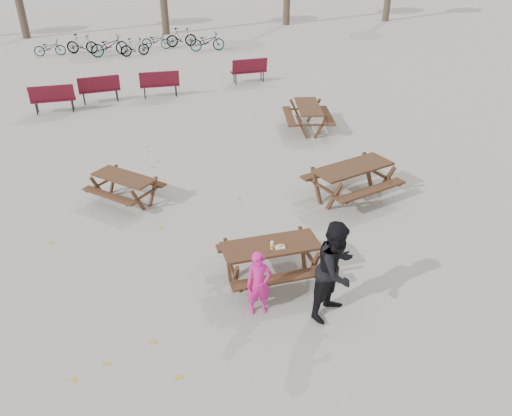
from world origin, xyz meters
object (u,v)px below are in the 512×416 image
object	(u,v)px
picnic_table_north	(125,189)
picnic_table_far	(308,118)
food_tray	(280,247)
soda_bottle	(272,245)
child	(259,284)
picnic_table_east	(352,182)
main_picnic_table	(271,253)
adult	(336,270)

from	to	relation	value
picnic_table_north	picnic_table_far	xyz separation A→B (m)	(5.98, 3.33, 0.06)
food_tray	picnic_table_north	size ratio (longest dim) A/B	0.12
soda_bottle	child	size ratio (longest dim) A/B	0.14
soda_bottle	child	world-z (taller)	child
soda_bottle	picnic_table_east	bearing A→B (deg)	42.83
soda_bottle	picnic_table_far	size ratio (longest dim) A/B	0.09
picnic_table_north	picnic_table_far	bearing A→B (deg)	75.88
main_picnic_table	soda_bottle	xyz separation A→B (m)	(-0.02, -0.13, 0.26)
picnic_table_far	adult	bearing A→B (deg)	174.60
picnic_table_east	child	bearing A→B (deg)	-150.71
adult	picnic_table_far	distance (m)	8.84
food_tray	soda_bottle	bearing A→B (deg)	171.51
food_tray	soda_bottle	size ratio (longest dim) A/B	1.06
picnic_table_north	picnic_table_far	size ratio (longest dim) A/B	0.84
main_picnic_table	child	world-z (taller)	child
picnic_table_east	soda_bottle	bearing A→B (deg)	-153.21
main_picnic_table	food_tray	world-z (taller)	food_tray
main_picnic_table	picnic_table_far	xyz separation A→B (m)	(3.51, 7.19, -0.19)
main_picnic_table	picnic_table_far	distance (m)	8.00
main_picnic_table	soda_bottle	size ratio (longest dim) A/B	10.59
soda_bottle	adult	bearing A→B (deg)	-53.77
picnic_table_east	picnic_table_north	bearing A→B (deg)	150.04
soda_bottle	child	bearing A→B (deg)	-122.73
food_tray	picnic_table_north	bearing A→B (deg)	122.93
child	picnic_table_far	world-z (taller)	child
child	adult	size ratio (longest dim) A/B	0.67
adult	picnic_table_north	bearing A→B (deg)	87.92
picnic_table_east	picnic_table_far	bearing A→B (deg)	65.98
food_tray	picnic_table_east	world-z (taller)	picnic_table_east
adult	picnic_table_far	size ratio (longest dim) A/B	0.98
main_picnic_table	child	distance (m)	0.95
adult	picnic_table_north	xyz separation A→B (m)	(-3.23, 5.05, -0.57)
food_tray	picnic_table_far	bearing A→B (deg)	65.26
child	picnic_table_far	size ratio (longest dim) A/B	0.65
main_picnic_table	picnic_table_far	bearing A→B (deg)	63.99
soda_bottle	picnic_table_far	world-z (taller)	soda_bottle
main_picnic_table	food_tray	xyz separation A→B (m)	(0.13, -0.15, 0.21)
main_picnic_table	picnic_table_east	xyz separation A→B (m)	(2.86, 2.54, -0.16)
picnic_table_far	picnic_table_north	bearing A→B (deg)	131.90
child	adult	world-z (taller)	adult
child	picnic_table_north	size ratio (longest dim) A/B	0.78
soda_bottle	child	distance (m)	0.86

